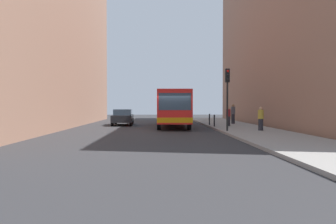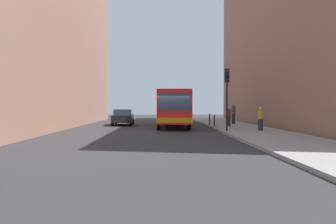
# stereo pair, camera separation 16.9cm
# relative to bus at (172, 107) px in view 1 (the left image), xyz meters

# --- Properties ---
(ground_plane) EXTENTS (80.00, 80.00, 0.00)m
(ground_plane) POSITION_rel_bus_xyz_m (-0.23, -4.74, -1.73)
(ground_plane) COLOR #2D2D30
(sidewalk) EXTENTS (4.40, 40.00, 0.15)m
(sidewalk) POSITION_rel_bus_xyz_m (5.17, -4.74, -1.65)
(sidewalk) COLOR gray
(sidewalk) RESTS_ON ground
(building_left) EXTENTS (7.00, 32.00, 16.32)m
(building_left) POSITION_rel_bus_xyz_m (-11.73, -0.74, 6.44)
(building_left) COLOR #936B56
(building_left) RESTS_ON ground
(building_right) EXTENTS (7.00, 32.00, 16.72)m
(building_right) POSITION_rel_bus_xyz_m (11.27, -0.74, 6.63)
(building_right) COLOR #936B56
(building_right) RESTS_ON ground
(bus) EXTENTS (2.68, 11.06, 3.00)m
(bus) POSITION_rel_bus_xyz_m (0.00, 0.00, 0.00)
(bus) COLOR red
(bus) RESTS_ON ground
(car_beside_bus) EXTENTS (2.00, 4.47, 1.48)m
(car_beside_bus) POSITION_rel_bus_xyz_m (-4.53, 1.83, -0.94)
(car_beside_bus) COLOR black
(car_beside_bus) RESTS_ON ground
(traffic_light) EXTENTS (0.28, 0.33, 4.10)m
(traffic_light) POSITION_rel_bus_xyz_m (3.32, -6.81, 1.28)
(traffic_light) COLOR black
(traffic_light) RESTS_ON sidewalk
(bollard_near) EXTENTS (0.11, 0.11, 0.95)m
(bollard_near) POSITION_rel_bus_xyz_m (3.22, -2.78, -1.10)
(bollard_near) COLOR black
(bollard_near) RESTS_ON sidewalk
(bollard_mid) EXTENTS (0.11, 0.11, 0.95)m
(bollard_mid) POSITION_rel_bus_xyz_m (3.22, -0.52, -1.10)
(bollard_mid) COLOR black
(bollard_mid) RESTS_ON sidewalk
(pedestrian_near_signal) EXTENTS (0.38, 0.38, 1.60)m
(pedestrian_near_signal) POSITION_rel_bus_xyz_m (5.65, -6.53, -0.78)
(pedestrian_near_signal) COLOR #26262D
(pedestrian_near_signal) RESTS_ON sidewalk
(pedestrian_mid_sidewalk) EXTENTS (0.38, 0.38, 1.59)m
(pedestrian_mid_sidewalk) POSITION_rel_bus_xyz_m (4.56, -1.78, -0.79)
(pedestrian_mid_sidewalk) COLOR #26262D
(pedestrian_mid_sidewalk) RESTS_ON sidewalk
(pedestrian_far_sidewalk) EXTENTS (0.38, 0.38, 1.81)m
(pedestrian_far_sidewalk) POSITION_rel_bus_xyz_m (5.67, 1.04, -0.67)
(pedestrian_far_sidewalk) COLOR #26262D
(pedestrian_far_sidewalk) RESTS_ON sidewalk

